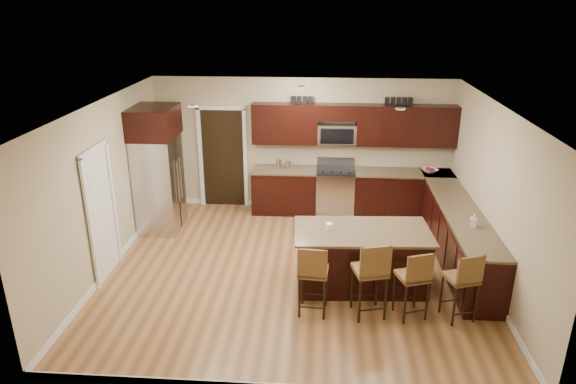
# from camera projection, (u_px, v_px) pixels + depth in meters

# --- Properties ---
(floor) EXTENTS (6.00, 6.00, 0.00)m
(floor) POSITION_uv_depth(u_px,v_px,m) (294.00, 270.00, 8.35)
(floor) COLOR #97663C
(floor) RESTS_ON ground
(ceiling) EXTENTS (6.00, 6.00, 0.00)m
(ceiling) POSITION_uv_depth(u_px,v_px,m) (295.00, 106.00, 7.39)
(ceiling) COLOR silver
(ceiling) RESTS_ON wall_back
(wall_back) EXTENTS (6.00, 0.00, 6.00)m
(wall_back) POSITION_uv_depth(u_px,v_px,m) (303.00, 145.00, 10.43)
(wall_back) COLOR tan
(wall_back) RESTS_ON floor
(wall_left) EXTENTS (0.00, 5.50, 5.50)m
(wall_left) POSITION_uv_depth(u_px,v_px,m) (105.00, 188.00, 8.07)
(wall_left) COLOR tan
(wall_left) RESTS_ON floor
(wall_right) EXTENTS (0.00, 5.50, 5.50)m
(wall_right) POSITION_uv_depth(u_px,v_px,m) (495.00, 198.00, 7.67)
(wall_right) COLOR tan
(wall_right) RESTS_ON floor
(base_cabinets) EXTENTS (4.02, 3.96, 0.92)m
(base_cabinets) POSITION_uv_depth(u_px,v_px,m) (402.00, 213.00, 9.41)
(base_cabinets) COLOR black
(base_cabinets) RESTS_ON floor
(upper_cabinets) EXTENTS (4.00, 0.33, 0.80)m
(upper_cabinets) POSITION_uv_depth(u_px,v_px,m) (356.00, 124.00, 10.04)
(upper_cabinets) COLOR black
(upper_cabinets) RESTS_ON wall_back
(range) EXTENTS (0.76, 0.64, 1.11)m
(range) POSITION_uv_depth(u_px,v_px,m) (335.00, 191.00, 10.42)
(range) COLOR silver
(range) RESTS_ON floor
(microwave) EXTENTS (0.76, 0.31, 0.40)m
(microwave) POSITION_uv_depth(u_px,v_px,m) (337.00, 134.00, 10.16)
(microwave) COLOR silver
(microwave) RESTS_ON upper_cabinets
(doorway) EXTENTS (0.85, 0.03, 2.06)m
(doorway) POSITION_uv_depth(u_px,v_px,m) (223.00, 158.00, 10.64)
(doorway) COLOR black
(doorway) RESTS_ON floor
(pantry_door) EXTENTS (0.03, 0.80, 2.04)m
(pantry_door) POSITION_uv_depth(u_px,v_px,m) (101.00, 215.00, 7.91)
(pantry_door) COLOR white
(pantry_door) RESTS_ON floor
(letter_decor) EXTENTS (2.20, 0.03, 0.15)m
(letter_decor) POSITION_uv_depth(u_px,v_px,m) (349.00, 101.00, 9.88)
(letter_decor) COLOR black
(letter_decor) RESTS_ON upper_cabinets
(island) EXTENTS (2.07, 1.17, 0.92)m
(island) POSITION_uv_depth(u_px,v_px,m) (361.00, 260.00, 7.80)
(island) COLOR black
(island) RESTS_ON floor
(stool_left) EXTENTS (0.43, 0.43, 1.07)m
(stool_left) POSITION_uv_depth(u_px,v_px,m) (313.00, 272.00, 6.98)
(stool_left) COLOR brown
(stool_left) RESTS_ON floor
(stool_mid) EXTENTS (0.52, 0.52, 1.14)m
(stool_mid) POSITION_uv_depth(u_px,v_px,m) (372.00, 271.00, 6.90)
(stool_mid) COLOR brown
(stool_mid) RESTS_ON floor
(stool_right) EXTENTS (0.49, 0.49, 1.03)m
(stool_right) POSITION_uv_depth(u_px,v_px,m) (415.00, 277.00, 6.90)
(stool_right) COLOR brown
(stool_right) RESTS_ON floor
(refrigerator) EXTENTS (0.79, 0.96, 2.35)m
(refrigerator) POSITION_uv_depth(u_px,v_px,m) (158.00, 168.00, 9.46)
(refrigerator) COLOR silver
(refrigerator) RESTS_ON floor
(floor_mat) EXTENTS (1.18, 0.97, 0.01)m
(floor_mat) POSITION_uv_depth(u_px,v_px,m) (328.00, 229.00, 9.81)
(floor_mat) COLOR brown
(floor_mat) RESTS_ON floor
(fruit_bowl) EXTENTS (0.40, 0.40, 0.07)m
(fruit_bowl) POSITION_uv_depth(u_px,v_px,m) (430.00, 170.00, 10.13)
(fruit_bowl) COLOR silver
(fruit_bowl) RESTS_ON base_cabinets
(soap_bottle) EXTENTS (0.12, 0.12, 0.21)m
(soap_bottle) POSITION_uv_depth(u_px,v_px,m) (474.00, 221.00, 7.69)
(soap_bottle) COLOR #B2B2B2
(soap_bottle) RESTS_ON base_cabinets
(canister_tall) EXTENTS (0.12, 0.12, 0.20)m
(canister_tall) POSITION_uv_depth(u_px,v_px,m) (279.00, 164.00, 10.30)
(canister_tall) COLOR silver
(canister_tall) RESTS_ON base_cabinets
(canister_short) EXTENTS (0.11, 0.11, 0.17)m
(canister_short) POSITION_uv_depth(u_px,v_px,m) (288.00, 165.00, 10.30)
(canister_short) COLOR silver
(canister_short) RESTS_ON base_cabinets
(island_jar) EXTENTS (0.10, 0.10, 0.10)m
(island_jar) POSITION_uv_depth(u_px,v_px,m) (329.00, 226.00, 7.64)
(island_jar) COLOR white
(island_jar) RESTS_ON island
(stool_extra) EXTENTS (0.49, 0.49, 1.03)m
(stool_extra) POSITION_uv_depth(u_px,v_px,m) (464.00, 279.00, 6.86)
(stool_extra) COLOR brown
(stool_extra) RESTS_ON floor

